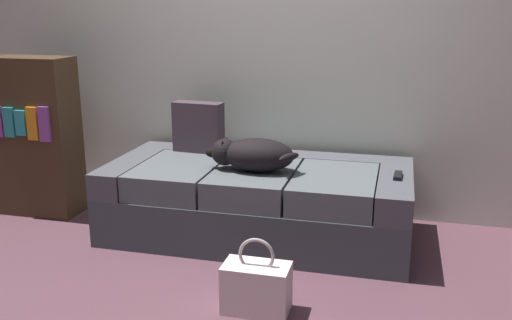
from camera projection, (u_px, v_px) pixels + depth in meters
name	position (u px, v px, depth m)	size (l,w,h in m)	color
ground_plane	(208.00, 312.00, 2.74)	(10.00, 10.00, 0.00)	#563640
back_wall	(279.00, 10.00, 3.84)	(6.40, 0.10, 2.80)	silver
couch	(258.00, 201.00, 3.61)	(1.88, 0.90, 0.46)	#3B4247
dog_dark	(252.00, 154.00, 3.42)	(0.59, 0.26, 0.20)	black
tv_remote	(398.00, 176.00, 3.30)	(0.04, 0.15, 0.02)	black
throw_pillow	(198.00, 127.00, 3.86)	(0.34, 0.12, 0.34)	#41313B
handbag	(256.00, 287.00, 2.72)	(0.32, 0.18, 0.38)	silver
bookshelf	(36.00, 136.00, 3.95)	(0.56, 0.30, 1.10)	#412F1C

